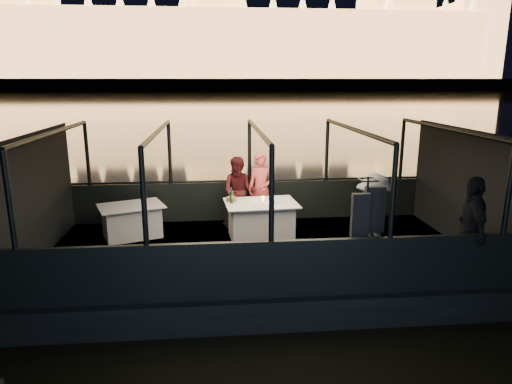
{
  "coord_description": "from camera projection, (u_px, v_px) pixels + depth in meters",
  "views": [
    {
      "loc": [
        -0.81,
        -8.27,
        3.7
      ],
      "look_at": [
        0.0,
        0.4,
        1.55
      ],
      "focal_mm": 32.0,
      "sensor_mm": 36.0,
      "label": 1
    }
  ],
  "objects": [
    {
      "name": "cabin_glass_starboard",
      "position": [
        272.0,
        195.0,
        6.52
      ],
      "size": [
        8.0,
        0.02,
        1.4
      ],
      "primitive_type": null,
      "color": "#99B2B2",
      "rests_on": "gunwale_starboard"
    },
    {
      "name": "amber_candle",
      "position": [
        263.0,
        199.0,
        9.44
      ],
      "size": [
        0.07,
        0.07,
        0.08
      ],
      "primitive_type": "cylinder",
      "rotation": [
        0.0,
        0.0,
        -0.33
      ],
      "color": "#FF943F",
      "rests_on": "dining_table_central"
    },
    {
      "name": "plate_far",
      "position": [
        241.0,
        198.0,
        9.57
      ],
      "size": [
        0.25,
        0.25,
        0.01
      ],
      "primitive_type": "cylinder",
      "rotation": [
        0.0,
        0.0,
        -0.19
      ],
      "color": "silver",
      "rests_on": "dining_table_central"
    },
    {
      "name": "passenger_dark",
      "position": [
        471.0,
        231.0,
        7.27
      ],
      "size": [
        0.66,
        1.1,
        1.75
      ],
      "primitive_type": "imported",
      "rotation": [
        0.0,
        0.0,
        4.48
      ],
      "color": "black",
      "rests_on": "boat_deck"
    },
    {
      "name": "embankment",
      "position": [
        214.0,
        86.0,
        211.7
      ],
      "size": [
        400.0,
        140.0,
        6.0
      ],
      "primitive_type": "cube",
      "color": "#423D33",
      "rests_on": "ground"
    },
    {
      "name": "chair_port_left",
      "position": [
        237.0,
        208.0,
        10.06
      ],
      "size": [
        0.52,
        0.52,
        0.88
      ],
      "primitive_type": "cube",
      "rotation": [
        0.0,
        0.0,
        0.31
      ],
      "color": "black",
      "rests_on": "boat_deck"
    },
    {
      "name": "wine_glass_red",
      "position": [
        264.0,
        194.0,
        9.63
      ],
      "size": [
        0.08,
        0.08,
        0.19
      ],
      "primitive_type": null,
      "rotation": [
        0.0,
        0.0,
        -0.25
      ],
      "color": "silver",
      "rests_on": "dining_table_central"
    },
    {
      "name": "chair_port_right",
      "position": [
        260.0,
        207.0,
        10.11
      ],
      "size": [
        0.44,
        0.44,
        0.82
      ],
      "primitive_type": "cube",
      "rotation": [
        0.0,
        0.0,
        0.16
      ],
      "color": "black",
      "rests_on": "boat_deck"
    },
    {
      "name": "end_wall_aft",
      "position": [
        461.0,
        187.0,
        8.92
      ],
      "size": [
        0.02,
        4.0,
        2.3
      ],
      "primitive_type": null,
      "color": "black",
      "rests_on": "boat_deck"
    },
    {
      "name": "person_woman_coral",
      "position": [
        261.0,
        192.0,
        10.19
      ],
      "size": [
        0.63,
        0.45,
        1.64
      ],
      "primitive_type": "imported",
      "rotation": [
        0.0,
        0.0,
        -0.1
      ],
      "color": "#F35958",
      "rests_on": "boat_deck"
    },
    {
      "name": "dining_table_central",
      "position": [
        261.0,
        220.0,
        9.37
      ],
      "size": [
        1.53,
        1.16,
        0.77
      ],
      "primitive_type": "cube",
      "rotation": [
        0.0,
        0.0,
        0.08
      ],
      "color": "silver",
      "rests_on": "boat_deck"
    },
    {
      "name": "canopy_ribs",
      "position": [
        258.0,
        192.0,
        8.56
      ],
      "size": [
        8.0,
        4.0,
        2.3
      ],
      "primitive_type": null,
      "color": "black",
      "rests_on": "boat_deck"
    },
    {
      "name": "dining_table_aft",
      "position": [
        132.0,
        219.0,
        9.48
      ],
      "size": [
        1.52,
        1.32,
        0.68
      ],
      "primitive_type": "cube",
      "rotation": [
        0.0,
        0.0,
        0.36
      ],
      "color": "silver",
      "rests_on": "boat_deck"
    },
    {
      "name": "coat_stand",
      "position": [
        365.0,
        231.0,
        7.14
      ],
      "size": [
        0.51,
        0.42,
        1.77
      ],
      "primitive_type": null,
      "rotation": [
        0.0,
        0.0,
        -0.05
      ],
      "color": "black",
      "rests_on": "boat_deck"
    },
    {
      "name": "wine_glass_white",
      "position": [
        232.0,
        200.0,
        9.15
      ],
      "size": [
        0.07,
        0.07,
        0.17
      ],
      "primitive_type": null,
      "rotation": [
        0.0,
        0.0,
        -0.32
      ],
      "color": "white",
      "rests_on": "dining_table_central"
    },
    {
      "name": "cabin_glass_port",
      "position": [
        249.0,
        152.0,
        10.38
      ],
      "size": [
        8.0,
        0.02,
        1.4
      ],
      "primitive_type": null,
      "color": "#99B2B2",
      "rests_on": "gunwale_port"
    },
    {
      "name": "boat_hull",
      "position": [
        258.0,
        273.0,
        8.96
      ],
      "size": [
        8.6,
        4.4,
        1.0
      ],
      "primitive_type": "cube",
      "color": "black",
      "rests_on": "river_water"
    },
    {
      "name": "gunwale_port",
      "position": [
        250.0,
        201.0,
        10.66
      ],
      "size": [
        8.0,
        0.08,
        0.9
      ],
      "primitive_type": "cube",
      "color": "black",
      "rests_on": "boat_deck"
    },
    {
      "name": "gunwale_starboard",
      "position": [
        271.0,
        269.0,
        6.79
      ],
      "size": [
        8.0,
        0.08,
        0.9
      ],
      "primitive_type": "cube",
      "color": "black",
      "rests_on": "boat_deck"
    },
    {
      "name": "person_man_maroon",
      "position": [
        239.0,
        193.0,
        10.09
      ],
      "size": [
        0.87,
        0.74,
        1.57
      ],
      "primitive_type": "imported",
      "rotation": [
        0.0,
        0.0,
        -0.23
      ],
      "color": "#451317",
      "rests_on": "boat_deck"
    },
    {
      "name": "bread_basket",
      "position": [
        231.0,
        199.0,
        9.39
      ],
      "size": [
        0.26,
        0.26,
        0.08
      ],
      "primitive_type": "cylinder",
      "rotation": [
        0.0,
        0.0,
        -0.29
      ],
      "color": "olive",
      "rests_on": "dining_table_central"
    },
    {
      "name": "boat_deck",
      "position": [
        258.0,
        250.0,
        8.84
      ],
      "size": [
        8.0,
        4.0,
        0.04
      ],
      "primitive_type": "cube",
      "color": "black",
      "rests_on": "boat_hull"
    },
    {
      "name": "parliament_building",
      "position": [
        213.0,
        10.0,
        171.15
      ],
      "size": [
        220.0,
        32.0,
        60.0
      ],
      "primitive_type": null,
      "color": "#F2D18C",
      "rests_on": "embankment"
    },
    {
      "name": "end_wall_fore",
      "position": [
        37.0,
        197.0,
        8.2
      ],
      "size": [
        0.02,
        4.0,
        2.3
      ],
      "primitive_type": null,
      "color": "black",
      "rests_on": "boat_deck"
    },
    {
      "name": "river_water",
      "position": [
        217.0,
        100.0,
        86.28
      ],
      "size": [
        500.0,
        500.0,
        0.0
      ],
      "primitive_type": "plane",
      "color": "black",
      "rests_on": "ground"
    },
    {
      "name": "wine_bottle",
      "position": [
        231.0,
        196.0,
        9.2
      ],
      "size": [
        0.07,
        0.07,
        0.31
      ],
      "primitive_type": "cylinder",
      "rotation": [
        0.0,
        0.0,
        0.13
      ],
      "color": "#133616",
      "rests_on": "dining_table_central"
    },
    {
      "name": "plate_near",
      "position": [
        276.0,
        201.0,
        9.35
      ],
      "size": [
        0.26,
        0.26,
        0.02
      ],
      "primitive_type": "cylinder",
      "rotation": [
        0.0,
        0.0,
        -0.01
      ],
      "color": "silver",
      "rests_on": "dining_table_central"
    },
    {
      "name": "cabin_roof_glass",
      "position": [
        258.0,
        131.0,
        8.28
      ],
      "size": [
        8.0,
        4.0,
        0.02
      ],
      "primitive_type": null,
      "color": "#99B2B2",
      "rests_on": "boat_deck"
    },
    {
      "name": "passenger_stripe",
      "position": [
        373.0,
        223.0,
        7.66
      ],
      "size": [
        0.69,
        1.14,
        1.7
      ],
      "primitive_type": "imported",
      "rotation": [
        0.0,
        0.0,
        1.51
      ],
      "color": "silver",
      "rests_on": "boat_deck"
    }
  ]
}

